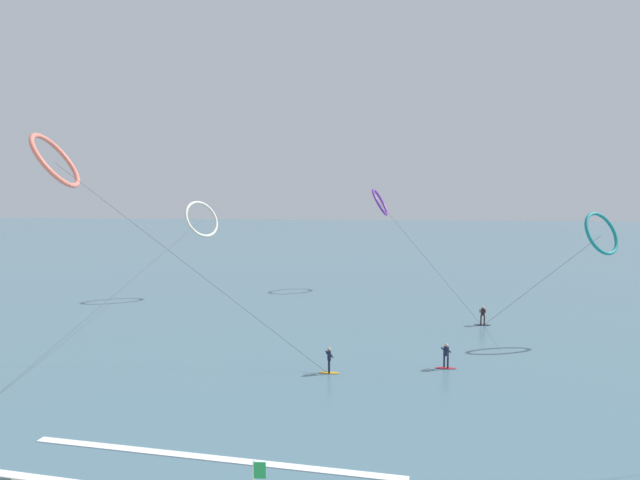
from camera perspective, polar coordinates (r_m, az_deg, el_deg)
sea_water at (r=121.39m, az=4.68°, el=-0.54°), size 400.00×200.00×0.08m
surfer_charcoal at (r=52.13m, az=16.05°, el=-7.44°), size 1.40×0.62×1.70m
surfer_amber at (r=37.54m, az=0.92°, el=-12.17°), size 1.40×0.63×1.70m
surfer_crimson at (r=39.37m, az=12.57°, el=-11.46°), size 1.40×0.72×1.70m
kite_teal at (r=49.41m, az=26.45°, el=0.59°), size 10.22×5.65×10.24m
kite_coral at (r=48.06m, az=-25.07°, el=7.24°), size 23.39×7.90×16.34m
kite_ivory at (r=64.20m, az=-11.84°, el=2.05°), size 4.07×37.56×10.74m
kite_violet at (r=69.66m, az=6.07°, el=3.79°), size 10.61×21.48×12.13m
wave_crest_near at (r=29.00m, az=-29.48°, el=-19.82°), size 17.84×2.48×0.12m
wave_crest_mid at (r=27.35m, az=-10.93°, el=-20.80°), size 17.39×2.26×0.12m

